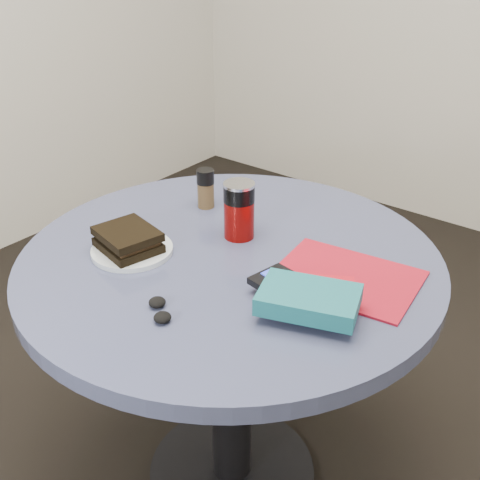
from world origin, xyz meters
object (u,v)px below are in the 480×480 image
Objects in this scene: mp3_player at (271,278)px; novel at (309,299)px; soda_can at (239,210)px; magazine at (346,277)px; red_book at (310,293)px; headphones at (160,310)px; sandwich at (128,239)px; table at (231,311)px; plate at (132,250)px; pepper_grinder at (206,188)px.

novel is at bearing -16.77° from mp3_player.
novel is (0.32, -0.18, -0.03)m from soda_can.
red_book is at bearing -107.93° from magazine.
soda_can is at bearing 102.36° from headphones.
red_book is 0.96× the size of novel.
sandwich is at bearing -123.80° from soda_can.
magazine is at bearing 25.38° from sandwich.
headphones is at bearing -163.30° from red_book.
plate is at bearing -144.77° from table.
sandwich is at bearing 161.60° from red_book.
red_book reaches higher than plate.
soda_can is at bearing 56.20° from sandwich.
sandwich reaches higher than magazine.
novel is at bearing 4.87° from plate.
magazine is 0.17m from mp3_player.
plate reaches higher than magazine.
mp3_player is 0.25m from headphones.
table is 5.17× the size of plate.
magazine is at bearing 47.56° from red_book.
magazine is (0.49, -0.09, -0.05)m from pepper_grinder.
table is at bearing -37.24° from pepper_grinder.
sandwich is 0.84× the size of novel.
sandwich is at bearing 166.35° from novel.
soda_can is 0.74× the size of novel.
plate is at bearing 160.77° from red_book.
soda_can is 0.37m from novel.
soda_can is at bearing 170.97° from magazine.
pepper_grinder is at bearing 155.95° from soda_can.
pepper_grinder is 0.51m from headphones.
plate is 0.03m from sandwich.
headphones is at bearing -77.64° from soda_can.
red_book is at bearing 12.50° from plate.
novel is 0.30m from headphones.
red_book is 1.97× the size of headphones.
pepper_grinder is 1.07× the size of mp3_player.
sandwich is at bearing -143.74° from table.
soda_can reaches higher than headphones.
headphones is (0.08, -0.36, -0.06)m from soda_can.
magazine is at bearing 52.40° from mp3_player.
pepper_grinder is 0.35× the size of magazine.
soda_can is (0.15, 0.22, 0.07)m from plate.
pepper_grinder is (-0.02, 0.31, 0.02)m from sandwich.
novel is at bearing 5.73° from sandwich.
table is at bearing 139.52° from red_book.
magazine is 3.24× the size of headphones.
sandwich is at bearing -167.04° from mp3_player.
novel reaches higher than table.
plate is at bearing -168.07° from mp3_player.
pepper_grinder is 0.50m from magazine.
table is 0.26m from mp3_player.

